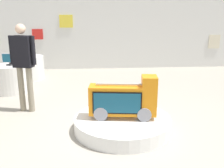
% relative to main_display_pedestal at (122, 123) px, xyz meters
% --- Properties ---
extents(ground_plane, '(30.00, 30.00, 0.00)m').
position_rel_main_display_pedestal_xyz_m(ground_plane, '(-0.33, 0.11, -0.12)').
color(ground_plane, '#A8A091').
extents(back_wall_display, '(10.41, 0.13, 2.90)m').
position_rel_main_display_pedestal_xyz_m(back_wall_display, '(-0.33, 5.30, 1.33)').
color(back_wall_display, silver).
rests_on(back_wall_display, ground).
extents(main_display_pedestal, '(1.71, 1.71, 0.23)m').
position_rel_main_display_pedestal_xyz_m(main_display_pedestal, '(0.00, 0.00, 0.00)').
color(main_display_pedestal, white).
rests_on(main_display_pedestal, ground).
extents(novelty_firetruck_tv, '(1.18, 0.49, 0.75)m').
position_rel_main_display_pedestal_xyz_m(novelty_firetruck_tv, '(0.02, -0.01, 0.43)').
color(novelty_firetruck_tv, gray).
rests_on(novelty_firetruck_tv, main_display_pedestal).
extents(display_pedestal_left_rear, '(0.87, 0.87, 0.72)m').
position_rel_main_display_pedestal_xyz_m(display_pedestal_left_rear, '(-2.61, 2.47, 0.24)').
color(display_pedestal_left_rear, white).
rests_on(display_pedestal_left_rear, ground).
extents(tv_on_left_rear, '(0.37, 0.20, 0.30)m').
position_rel_main_display_pedestal_xyz_m(tv_on_left_rear, '(-2.61, 2.46, 0.76)').
color(tv_on_left_rear, black).
rests_on(tv_on_left_rear, display_pedestal_left_rear).
extents(display_pedestal_center_rear, '(0.87, 0.87, 0.72)m').
position_rel_main_display_pedestal_xyz_m(display_pedestal_center_rear, '(-2.46, 3.84, 0.24)').
color(display_pedestal_center_rear, white).
rests_on(display_pedestal_center_rear, ground).
extents(tv_on_center_rear, '(0.38, 0.19, 0.31)m').
position_rel_main_display_pedestal_xyz_m(tv_on_center_rear, '(-2.45, 3.84, 0.77)').
color(tv_on_center_rear, black).
rests_on(tv_on_center_rear, display_pedestal_center_rear).
extents(shopper_browsing_near_truck, '(0.54, 0.30, 1.81)m').
position_rel_main_display_pedestal_xyz_m(shopper_browsing_near_truck, '(-1.90, 1.07, 0.95)').
color(shopper_browsing_near_truck, gray).
rests_on(shopper_browsing_near_truck, ground).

